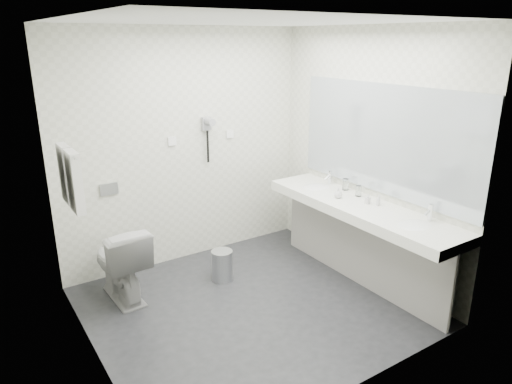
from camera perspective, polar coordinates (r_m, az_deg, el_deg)
floor at (r=4.50m, az=-0.56°, el=-13.66°), size 2.80×2.80×0.00m
ceiling at (r=3.82m, az=-0.68°, el=20.08°), size 2.80×2.80×0.00m
wall_back at (r=5.09m, az=-8.61°, el=5.24°), size 2.80×0.00×2.80m
wall_front at (r=3.03m, az=12.86°, el=-4.07°), size 2.80×0.00×2.80m
wall_left at (r=3.47m, az=-20.45°, el=-1.93°), size 0.00×2.60×2.60m
wall_right at (r=4.86m, az=13.44°, el=4.33°), size 0.00×2.60×2.60m
vanity_counter at (r=4.66m, az=12.47°, el=-1.97°), size 0.55×2.20×0.10m
vanity_panel at (r=4.84m, az=12.34°, el=-6.64°), size 0.03×2.15×0.75m
vanity_post_near at (r=4.30m, az=22.68°, el=-11.10°), size 0.06×0.06×0.75m
vanity_post_far at (r=5.57m, az=4.95°, el=-2.91°), size 0.06×0.06×0.75m
mirror at (r=4.67m, az=15.26°, el=6.16°), size 0.02×2.20×1.05m
basin_near at (r=4.26m, az=18.73°, el=-4.00°), size 0.40×0.31×0.05m
basin_far at (r=5.10m, az=7.31°, el=0.48°), size 0.40×0.31×0.05m
faucet_near at (r=4.38m, az=20.44°, el=-2.33°), size 0.04×0.04×0.15m
faucet_far at (r=5.20m, az=8.99°, el=1.78°), size 0.04×0.04×0.15m
soap_bottle_a at (r=4.65m, az=13.43°, el=-0.84°), size 0.04×0.04×0.09m
soap_bottle_b at (r=4.75m, az=9.96°, el=-0.13°), size 0.11×0.11×0.10m
soap_bottle_c at (r=4.63m, az=14.67°, el=-0.96°), size 0.05×0.05×0.11m
glass_left at (r=4.85m, az=12.35°, el=0.13°), size 0.07×0.07×0.11m
glass_right at (r=5.02m, az=10.83°, el=0.91°), size 0.09×0.09×0.12m
toilet at (r=4.64m, az=-16.18°, el=-8.15°), size 0.44×0.75×0.74m
flush_plate at (r=4.87m, az=-17.44°, el=0.34°), size 0.18×0.02×0.12m
pedal_bin at (r=4.88m, az=-4.13°, el=-8.95°), size 0.24×0.24×0.30m
bin_lid at (r=4.81m, az=-4.18°, el=-7.26°), size 0.22×0.22×0.02m
towel_rail at (r=3.92m, az=-22.15°, el=4.69°), size 0.02×0.62×0.02m
towel_near at (r=3.84m, az=-21.18°, el=1.14°), size 0.07×0.24×0.48m
towel_far at (r=4.10m, az=-22.07°, el=2.09°), size 0.07×0.24×0.48m
dryer_cradle at (r=5.12m, az=-6.04°, el=8.28°), size 0.10×0.04×0.14m
dryer_barrel at (r=5.05m, az=-5.68°, el=8.51°), size 0.08×0.14×0.08m
dryer_cord at (r=5.16m, az=-5.87°, el=5.52°), size 0.02×0.02×0.35m
switch_plate_a at (r=5.00m, az=-10.17°, el=6.10°), size 0.09×0.02×0.09m
switch_plate_b at (r=5.31m, az=-3.19°, el=7.05°), size 0.09×0.02×0.09m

